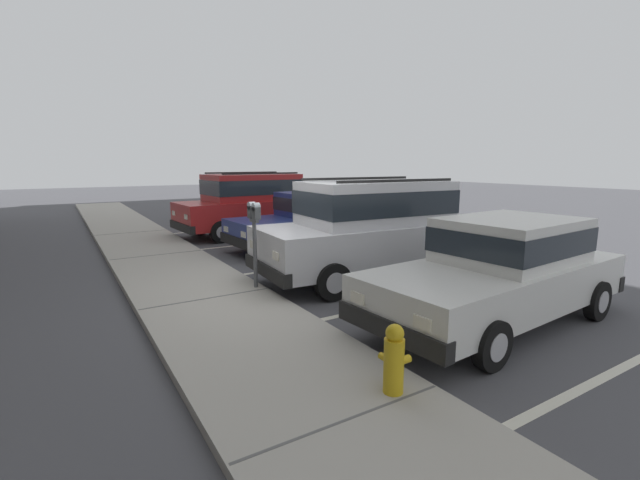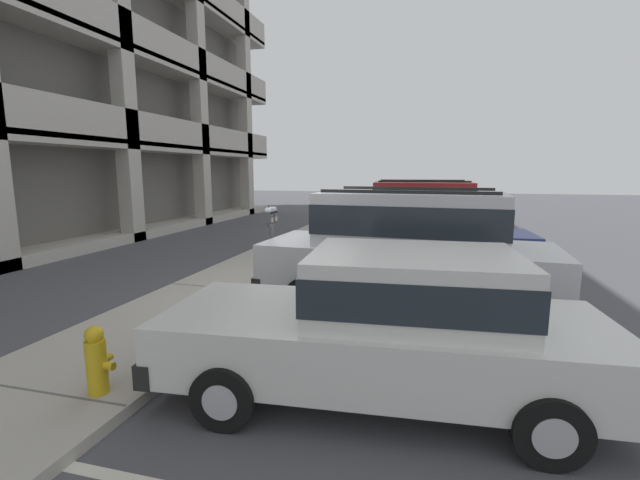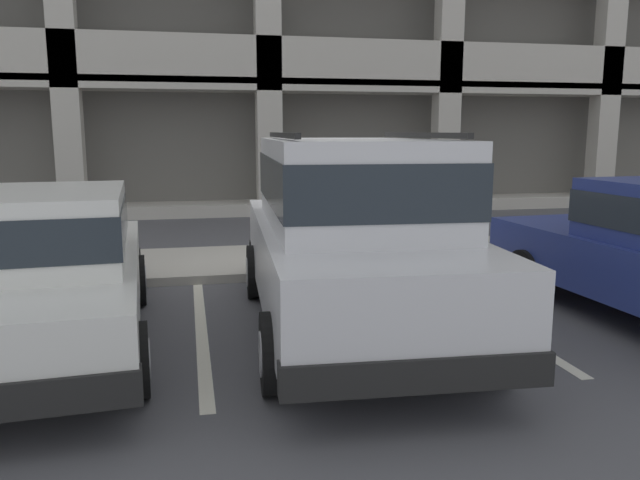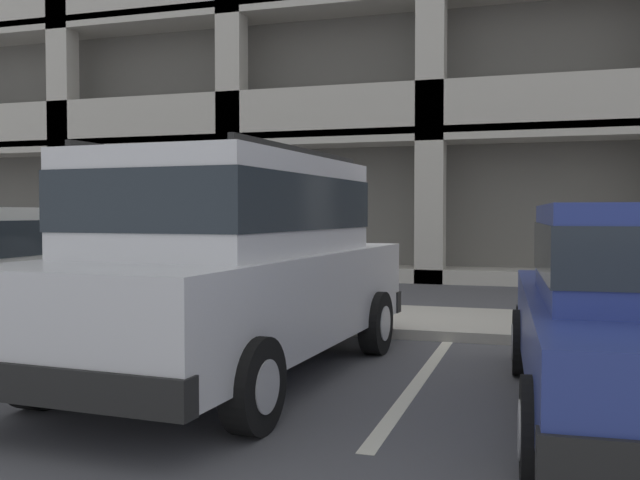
{
  "view_description": "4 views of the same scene",
  "coord_description": "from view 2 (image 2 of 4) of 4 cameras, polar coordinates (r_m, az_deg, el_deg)",
  "views": [
    {
      "loc": [
        -6.77,
        3.29,
        2.34
      ],
      "look_at": [
        0.32,
        -1.09,
        0.83
      ],
      "focal_mm": 24.0,
      "sensor_mm": 36.0,
      "label": 1
    },
    {
      "loc": [
        -7.15,
        -2.51,
        2.32
      ],
      "look_at": [
        0.08,
        -0.61,
        1.11
      ],
      "focal_mm": 24.0,
      "sensor_mm": 36.0,
      "label": 2
    },
    {
      "loc": [
        -1.65,
        -8.15,
        2.05
      ],
      "look_at": [
        -0.15,
        -1.07,
        0.78
      ],
      "focal_mm": 35.0,
      "sensor_mm": 36.0,
      "label": 3
    },
    {
      "loc": [
        2.59,
        -8.0,
        1.48
      ],
      "look_at": [
        0.25,
        -0.49,
        1.19
      ],
      "focal_mm": 40.0,
      "sensor_mm": 36.0,
      "label": 4
    }
  ],
  "objects": [
    {
      "name": "parking_stall_lines",
      "position": [
        9.09,
        7.26,
        -5.62
      ],
      "size": [
        12.65,
        4.8,
        0.01
      ],
      "color": "silver",
      "rests_on": "ground_plane"
    },
    {
      "name": "fire_hydrant",
      "position": [
        4.93,
        -27.62,
        -14.02
      ],
      "size": [
        0.3,
        0.3,
        0.7
      ],
      "color": "gold",
      "rests_on": "sidewalk"
    },
    {
      "name": "dark_hatchback",
      "position": [
        10.59,
        15.66,
        0.75
      ],
      "size": [
        2.01,
        4.57,
        1.54
      ],
      "rotation": [
        0.0,
        0.0,
        0.05
      ],
      "color": "navy",
      "rests_on": "ground_plane"
    },
    {
      "name": "red_sedan",
      "position": [
        4.43,
        9.7,
        -10.7
      ],
      "size": [
        2.05,
        4.59,
        1.54
      ],
      "rotation": [
        0.0,
        0.0,
        0.07
      ],
      "color": "silver",
      "rests_on": "ground_plane"
    },
    {
      "name": "parking_meter_near",
      "position": [
        7.96,
        -6.48,
        1.54
      ],
      "size": [
        0.35,
        0.12,
        1.54
      ],
      "color": "#595B60",
      "rests_on": "sidewalk"
    },
    {
      "name": "sidewalk",
      "position": [
        8.41,
        -12.91,
        -6.59
      ],
      "size": [
        40.0,
        2.2,
        0.12
      ],
      "color": "#ADA89E",
      "rests_on": "ground_plane"
    },
    {
      "name": "blue_coupe",
      "position": [
        13.54,
        13.29,
        3.77
      ],
      "size": [
        2.24,
        4.9,
        2.03
      ],
      "rotation": [
        0.0,
        0.0,
        0.07
      ],
      "color": "red",
      "rests_on": "ground_plane"
    },
    {
      "name": "ground_plane",
      "position": [
        7.94,
        -4.45,
        -8.17
      ],
      "size": [
        80.0,
        80.0,
        0.1
      ],
      "color": "#4C4C51"
    },
    {
      "name": "silver_suv",
      "position": [
        7.21,
        11.6,
        -0.8
      ],
      "size": [
        2.21,
        4.88,
        2.03
      ],
      "rotation": [
        0.0,
        0.0,
        -0.06
      ],
      "color": "silver",
      "rests_on": "ground_plane"
    }
  ]
}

